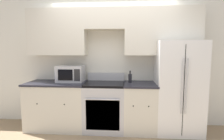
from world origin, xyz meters
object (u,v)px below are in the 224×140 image
(oven_range, at_px, (105,106))
(bottle, at_px, (130,78))
(refrigerator, at_px, (178,87))
(microwave, at_px, (71,74))

(oven_range, bearing_deg, bottle, 9.19)
(refrigerator, distance_m, bottle, 0.91)
(bottle, bearing_deg, refrigerator, -2.82)
(microwave, height_order, bottle, microwave)
(microwave, distance_m, bottle, 1.18)
(oven_range, height_order, microwave, microwave)
(bottle, bearing_deg, microwave, 179.80)
(oven_range, xyz_separation_m, microwave, (-0.68, 0.08, 0.61))
(refrigerator, relative_size, bottle, 7.45)
(refrigerator, height_order, bottle, refrigerator)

